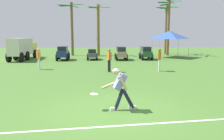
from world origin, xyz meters
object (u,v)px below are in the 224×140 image
Objects in this scene: parked_car_slot_a at (63,53)px; palm_tree_right_of_centre at (169,23)px; frisbee_in_flight at (94,94)px; frisbee_thrower at (120,87)px; box_truck at (23,48)px; palm_tree_far_right at (166,26)px; teammate_deep at (39,57)px; palm_tree_far_left at (72,25)px; palm_tree_left_of_centre at (98,27)px; teammate_near_sideline at (159,58)px; parked_car_slot_d at (146,52)px; event_tent at (170,35)px; parked_car_slot_c at (121,53)px; teammate_midfield at (109,58)px; parked_car_slot_b at (92,54)px.

palm_tree_right_of_centre is at bearing 22.53° from parked_car_slot_a.
frisbee_thrower is at bearing -3.89° from frisbee_in_flight.
box_truck is (-4.20, 0.66, 0.49)m from parked_car_slot_a.
palm_tree_far_right is at bearing 30.55° from parked_car_slot_a.
parked_car_slot_a is 4.28m from box_truck.
palm_tree_right_of_centre is at bearing 41.50° from teammate_deep.
frisbee_in_flight is at bearing -80.59° from palm_tree_far_left.
palm_tree_left_of_centre is 8.80m from palm_tree_right_of_centre.
box_truck reaches higher than frisbee_thrower.
teammate_deep is 12.77m from palm_tree_left_of_centre.
parked_car_slot_a is at bearing 136.43° from teammate_near_sideline.
parked_car_slot_a is 13.72m from palm_tree_right_of_centre.
event_tent reaches higher than parked_car_slot_d.
frisbee_in_flight is 22.54m from palm_tree_right_of_centre.
parked_car_slot_c is at bearing -3.83° from box_truck.
box_truck is at bearing -133.57° from palm_tree_far_left.
palm_tree_right_of_centre reaches higher than palm_tree_far_left.
teammate_deep reaches higher than parked_car_slot_c.
teammate_midfield reaches higher than parked_car_slot_d.
frisbee_thrower is at bearing -104.23° from parked_car_slot_d.
frisbee_thrower reaches higher than parked_car_slot_c.
palm_tree_left_of_centre is at bearing 113.65° from parked_car_slot_c.
box_truck reaches higher than parked_car_slot_c.
teammate_near_sideline is (3.38, 7.97, 0.15)m from frisbee_thrower.
parked_car_slot_c is (6.54, 6.33, -0.22)m from teammate_deep.
palm_tree_left_of_centre is at bearing 83.65° from parked_car_slot_b.
frisbee_thrower reaches higher than parked_car_slot_b.
teammate_deep reaches higher than frisbee_thrower.
teammate_midfield is 0.70× the size of parked_car_slot_b.
parked_car_slot_b is 11.06m from palm_tree_right_of_centre.
teammate_deep is (-8.56, 1.18, 0.00)m from teammate_near_sideline.
palm_tree_far_right reaches higher than frisbee_thrower.
palm_tree_far_left is (-4.29, 20.83, 3.02)m from frisbee_thrower.
teammate_near_sideline is 0.64× the size of parked_car_slot_d.
palm_tree_far_right reaches higher than frisbee_in_flight.
teammate_near_sideline is 0.24× the size of palm_tree_far_right.
palm_tree_far_right reaches higher than parked_car_slot_b.
teammate_deep is 0.70× the size of parked_car_slot_b.
parked_car_slot_b is at bearing 173.39° from parked_car_slot_c.
parked_car_slot_d is at bearing 85.43° from teammate_near_sideline.
palm_tree_far_right is at bearing 78.10° from event_tent.
parked_car_slot_b is at bearing -152.96° from palm_tree_right_of_centre.
palm_tree_far_left is at bearing -170.11° from palm_tree_far_right.
palm_tree_far_right is (0.42, 2.40, -0.21)m from palm_tree_right_of_centre.
teammate_near_sideline and teammate_midfield have the same top height.
frisbee_thrower is at bearing -60.48° from teammate_deep.
box_truck is (-7.89, 16.10, 0.70)m from frisbee_in_flight.
palm_tree_left_of_centre reaches higher than box_truck.
frisbee_thrower is 15.54m from parked_car_slot_c.
parked_car_slot_a is 0.41× the size of box_truck.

